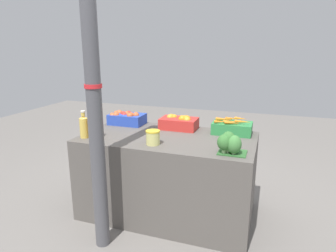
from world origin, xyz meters
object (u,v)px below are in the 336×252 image
(juice_bottle_amber, at_px, (94,127))
(pickle_jar, at_px, (153,137))
(support_pole, at_px, (94,102))
(juice_bottle_golden, at_px, (84,126))
(orange_crate, at_px, (179,122))
(apple_crate, at_px, (126,118))
(carrot_crate, at_px, (232,127))
(broccoli_pile, at_px, (229,143))

(juice_bottle_amber, height_order, pickle_jar, juice_bottle_amber)
(support_pole, distance_m, juice_bottle_golden, 0.60)
(orange_crate, bearing_deg, support_pole, -111.57)
(apple_crate, height_order, juice_bottle_golden, juice_bottle_golden)
(juice_bottle_golden, height_order, juice_bottle_amber, juice_bottle_amber)
(orange_crate, bearing_deg, juice_bottle_amber, -137.62)
(support_pole, relative_size, carrot_crate, 6.54)
(support_pole, bearing_deg, juice_bottle_golden, 134.94)
(juice_bottle_golden, distance_m, pickle_jar, 0.67)
(apple_crate, bearing_deg, pickle_jar, -46.08)
(support_pole, relative_size, juice_bottle_golden, 9.50)
(broccoli_pile, bearing_deg, juice_bottle_amber, 179.82)
(broccoli_pile, distance_m, juice_bottle_amber, 1.22)
(apple_crate, height_order, broccoli_pile, broccoli_pile)
(orange_crate, height_order, juice_bottle_amber, juice_bottle_amber)
(apple_crate, xyz_separation_m, juice_bottle_golden, (-0.14, -0.57, 0.04))
(carrot_crate, bearing_deg, broccoli_pile, -84.72)
(carrot_crate, height_order, pickle_jar, carrot_crate)
(apple_crate, xyz_separation_m, broccoli_pile, (1.18, -0.58, 0.02))
(apple_crate, bearing_deg, juice_bottle_golden, -103.93)
(carrot_crate, distance_m, pickle_jar, 0.81)
(juice_bottle_golden, bearing_deg, broccoli_pile, -0.16)
(orange_crate, height_order, broccoli_pile, broccoli_pile)
(carrot_crate, distance_m, juice_bottle_golden, 1.39)
(juice_bottle_amber, bearing_deg, juice_bottle_golden, 180.00)
(pickle_jar, bearing_deg, support_pole, -128.38)
(pickle_jar, bearing_deg, broccoli_pile, -2.38)
(broccoli_pile, height_order, juice_bottle_golden, juice_bottle_golden)
(apple_crate, distance_m, carrot_crate, 1.13)
(juice_bottle_golden, xyz_separation_m, pickle_jar, (0.67, 0.02, -0.05))
(carrot_crate, bearing_deg, juice_bottle_amber, -153.69)
(support_pole, xyz_separation_m, apple_crate, (-0.22, 0.94, -0.35))
(orange_crate, bearing_deg, broccoli_pile, -44.84)
(support_pole, height_order, orange_crate, support_pole)
(orange_crate, height_order, pickle_jar, orange_crate)
(pickle_jar, bearing_deg, orange_crate, 83.29)
(orange_crate, height_order, juice_bottle_golden, juice_bottle_golden)
(orange_crate, distance_m, juice_bottle_golden, 0.94)
(apple_crate, bearing_deg, support_pole, -76.69)
(support_pole, relative_size, broccoli_pile, 10.62)
(juice_bottle_amber, bearing_deg, apple_crate, 86.12)
(broccoli_pile, bearing_deg, carrot_crate, 95.28)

